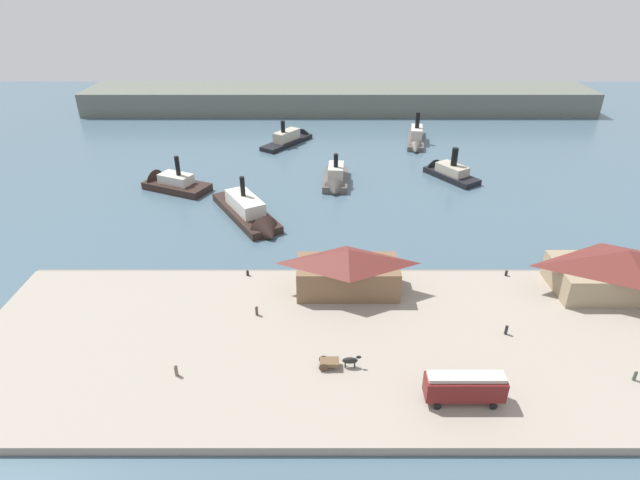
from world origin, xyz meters
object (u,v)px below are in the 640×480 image
(horse_cart, at_px, (339,362))
(ferry_moored_west, at_px, (172,183))
(street_tram, at_px, (467,387))
(ferry_mid_harbor, at_px, (294,138))
(pedestrian_walking_east, at_px, (178,370))
(mooring_post_center_east, at_px, (509,274))
(ferry_approaching_west, at_px, (338,180))
(ferry_shed_east_terminal, at_px, (626,271))
(ferry_moored_east, at_px, (418,139))
(pedestrian_at_waters_edge, at_px, (259,310))
(ferry_outer_harbor, at_px, (254,215))
(pedestrian_near_west_shed, at_px, (638,377))
(ferry_approaching_east, at_px, (449,171))
(mooring_post_center_west, at_px, (250,273))
(ferry_shed_central_terminal, at_px, (350,270))
(pedestrian_by_tram, at_px, (509,330))

(horse_cart, xyz_separation_m, ferry_moored_west, (-38.09, 62.78, -0.83))
(street_tram, distance_m, ferry_mid_harbor, 107.07)
(pedestrian_walking_east, distance_m, mooring_post_center_east, 54.65)
(pedestrian_walking_east, relative_size, ferry_approaching_west, 0.11)
(ferry_shed_east_terminal, xyz_separation_m, ferry_moored_east, (-19.10, 78.85, -3.37))
(pedestrian_at_waters_edge, distance_m, ferry_outer_harbor, 33.98)
(pedestrian_near_west_shed, xyz_separation_m, ferry_moored_west, (-75.22, 65.12, -0.62))
(street_tram, bearing_deg, pedestrian_near_west_shed, 8.96)
(ferry_outer_harbor, height_order, ferry_approaching_east, ferry_outer_harbor)
(pedestrian_walking_east, height_order, ferry_mid_harbor, ferry_mid_harbor)
(ferry_moored_west, relative_size, ferry_approaching_east, 1.13)
(ferry_approaching_east, xyz_separation_m, ferry_mid_harbor, (-40.17, 27.62, -0.03))
(horse_cart, relative_size, ferry_mid_harbor, 0.28)
(pedestrian_near_west_shed, height_order, mooring_post_center_west, pedestrian_near_west_shed)
(ferry_shed_east_terminal, distance_m, ferry_moored_east, 81.20)
(street_tram, bearing_deg, ferry_approaching_east, 79.09)
(horse_cart, xyz_separation_m, ferry_mid_harbor, (-10.70, 98.11, -0.78))
(ferry_shed_central_terminal, xyz_separation_m, ferry_mid_harbor, (-12.82, 80.41, -3.60))
(pedestrian_walking_east, relative_size, ferry_moored_west, 0.10)
(horse_cart, xyz_separation_m, ferry_approaching_east, (29.47, 70.49, -0.75))
(pedestrian_by_tram, height_order, ferry_moored_east, ferry_moored_east)
(ferry_mid_harbor, height_order, ferry_moored_east, ferry_moored_east)
(street_tram, bearing_deg, horse_cart, 158.32)
(ferry_approaching_east, bearing_deg, ferry_moored_east, 97.19)
(horse_cart, relative_size, ferry_approaching_east, 0.34)
(ferry_approaching_east, distance_m, ferry_mid_harbor, 48.75)
(ferry_approaching_west, xyz_separation_m, ferry_mid_harbor, (-12.19, 33.87, -0.13))
(mooring_post_center_west, height_order, ferry_moored_east, ferry_moored_east)
(street_tram, bearing_deg, pedestrian_at_waters_edge, 147.14)
(pedestrian_walking_east, xyz_separation_m, mooring_post_center_west, (6.05, 23.63, -0.36))
(mooring_post_center_west, relative_size, ferry_approaching_west, 0.06)
(pedestrian_at_waters_edge, bearing_deg, ferry_shed_east_terminal, 6.63)
(pedestrian_at_waters_edge, relative_size, ferry_moored_east, 0.08)
(ferry_shed_central_terminal, distance_m, pedestrian_walking_east, 29.75)
(horse_cart, relative_size, mooring_post_center_west, 6.05)
(ferry_moored_west, bearing_deg, ferry_approaching_east, 6.51)
(pedestrian_walking_east, distance_m, ferry_approaching_west, 69.32)
(ferry_mid_harbor, bearing_deg, ferry_shed_east_terminal, -55.13)
(ferry_shed_central_terminal, distance_m, ferry_approaching_west, 46.67)
(pedestrian_near_west_shed, bearing_deg, ferry_shed_east_terminal, 67.96)
(pedestrian_at_waters_edge, distance_m, mooring_post_center_west, 11.28)
(ferry_approaching_east, bearing_deg, street_tram, -100.91)
(pedestrian_by_tram, bearing_deg, mooring_post_center_west, 158.07)
(pedestrian_by_tram, bearing_deg, ferry_shed_central_terminal, 153.24)
(pedestrian_at_waters_edge, relative_size, ferry_approaching_west, 0.11)
(ferry_approaching_west, bearing_deg, ferry_mid_harbor, 109.80)
(ferry_moored_east, bearing_deg, ferry_moored_west, -152.23)
(pedestrian_at_waters_edge, relative_size, mooring_post_center_east, 1.87)
(ferry_outer_harbor, xyz_separation_m, ferry_approaching_east, (45.88, 25.69, -0.07))
(ferry_outer_harbor, relative_size, ferry_moored_east, 1.12)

